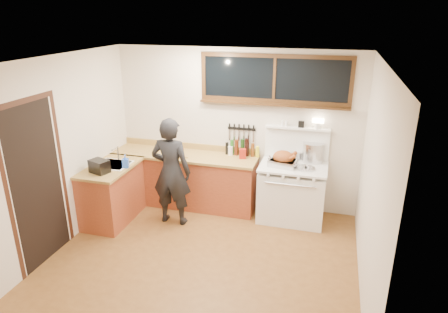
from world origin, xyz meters
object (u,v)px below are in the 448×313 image
(cutting_board, at_px, (176,152))
(roast_turkey, at_px, (283,160))
(vintage_stove, at_px, (292,191))
(man, at_px, (171,172))

(cutting_board, xyz_separation_m, roast_turkey, (1.74, 0.01, 0.05))
(cutting_board, distance_m, roast_turkey, 1.74)
(roast_turkey, bearing_deg, cutting_board, -179.74)
(vintage_stove, distance_m, man, 1.90)
(roast_turkey, bearing_deg, vintage_stove, 20.91)
(vintage_stove, bearing_deg, cutting_board, -177.98)
(vintage_stove, relative_size, man, 0.94)
(man, xyz_separation_m, roast_turkey, (1.61, 0.55, 0.16))
(cutting_board, relative_size, roast_turkey, 1.00)
(vintage_stove, height_order, cutting_board, vintage_stove)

